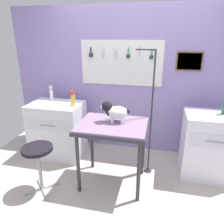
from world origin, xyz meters
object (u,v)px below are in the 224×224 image
(grooming_arm, at_px, (150,120))
(stool, at_px, (38,155))
(counter_left, at_px, (58,130))
(cabinet_right, at_px, (208,146))
(conditioner_bottle, at_px, (73,99))
(dog, at_px, (114,111))
(grooming_table, at_px, (113,131))

(grooming_arm, bearing_deg, stool, -151.12)
(counter_left, relative_size, stool, 1.42)
(grooming_arm, height_order, counter_left, grooming_arm)
(cabinet_right, bearing_deg, conditioner_bottle, 179.19)
(dog, distance_m, cabinet_right, 1.39)
(dog, height_order, conditioner_bottle, dog)
(grooming_table, bearing_deg, stool, -157.04)
(grooming_table, height_order, stool, grooming_table)
(grooming_arm, relative_size, stool, 2.78)
(counter_left, xyz_separation_m, stool, (0.18, -0.86, 0.07))
(stool, xyz_separation_m, conditioner_bottle, (0.13, 0.84, 0.46))
(grooming_table, relative_size, stool, 1.39)
(grooming_table, bearing_deg, cabinet_right, 20.47)
(counter_left, height_order, conditioner_bottle, conditioner_bottle)
(grooming_table, distance_m, conditioner_bottle, 0.89)
(dog, xyz_separation_m, conditioner_bottle, (-0.72, 0.43, -0.02))
(dog, bearing_deg, conditioner_bottle, 149.43)
(cabinet_right, bearing_deg, grooming_arm, -172.10)
(grooming_table, bearing_deg, counter_left, 153.41)
(grooming_table, height_order, conditioner_bottle, conditioner_bottle)
(dog, xyz_separation_m, stool, (-0.85, -0.42, -0.48))
(counter_left, bearing_deg, grooming_table, -26.59)
(stool, bearing_deg, dog, 26.14)
(grooming_arm, distance_m, stool, 1.49)
(dog, relative_size, stool, 0.60)
(grooming_table, relative_size, cabinet_right, 0.95)
(grooming_arm, height_order, conditioner_bottle, grooming_arm)
(stool, bearing_deg, conditioner_bottle, 81.43)
(counter_left, bearing_deg, cabinet_right, -1.28)
(counter_left, xyz_separation_m, cabinet_right, (2.25, -0.05, 0.01))
(grooming_table, xyz_separation_m, dog, (0.01, 0.06, 0.24))
(dog, xyz_separation_m, cabinet_right, (1.22, 0.40, -0.54))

